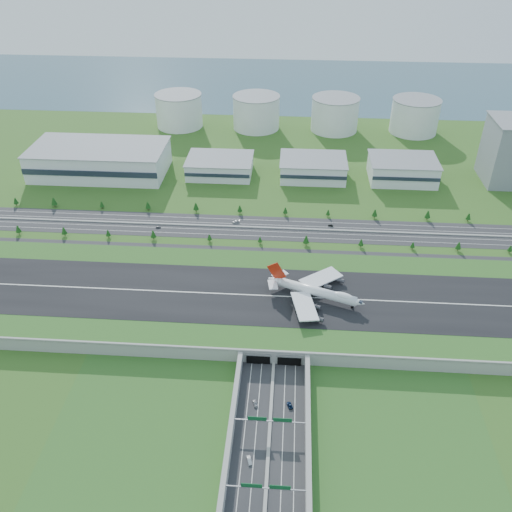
# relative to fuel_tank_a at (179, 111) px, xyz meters

# --- Properties ---
(ground) EXTENTS (1200.00, 1200.00, 0.00)m
(ground) POSITION_rel_fuel_tank_a_xyz_m (120.00, -310.00, -17.50)
(ground) COLOR #2D5119
(ground) RESTS_ON ground
(airfield_deck) EXTENTS (520.00, 100.00, 9.20)m
(airfield_deck) POSITION_rel_fuel_tank_a_xyz_m (120.00, -310.09, -13.38)
(airfield_deck) COLOR gray
(airfield_deck) RESTS_ON ground
(underpass_road) EXTENTS (38.80, 120.40, 8.00)m
(underpass_road) POSITION_rel_fuel_tank_a_xyz_m (120.00, -409.42, -14.07)
(underpass_road) COLOR #28282B
(underpass_road) RESTS_ON ground
(sign_gantry_near) EXTENTS (38.70, 0.70, 9.80)m
(sign_gantry_near) POSITION_rel_fuel_tank_a_xyz_m (120.00, -405.04, -10.55)
(sign_gantry_near) COLOR gray
(sign_gantry_near) RESTS_ON ground
(sign_gantry_far) EXTENTS (38.70, 0.70, 9.80)m
(sign_gantry_far) POSITION_rel_fuel_tank_a_xyz_m (120.00, -440.04, -10.55)
(sign_gantry_far) COLOR gray
(sign_gantry_far) RESTS_ON ground
(north_expressway) EXTENTS (560.00, 36.00, 0.12)m
(north_expressway) POSITION_rel_fuel_tank_a_xyz_m (120.00, -215.00, -17.44)
(north_expressway) COLOR #28282B
(north_expressway) RESTS_ON ground
(tree_row) EXTENTS (503.65, 48.56, 8.34)m
(tree_row) POSITION_rel_fuel_tank_a_xyz_m (129.54, -213.14, -12.92)
(tree_row) COLOR #3D2819
(tree_row) RESTS_ON ground
(hangar_west) EXTENTS (120.00, 60.00, 25.00)m
(hangar_west) POSITION_rel_fuel_tank_a_xyz_m (-50.00, -125.00, -5.00)
(hangar_west) COLOR white
(hangar_west) RESTS_ON ground
(hangar_mid_a) EXTENTS (58.00, 42.00, 15.00)m
(hangar_mid_a) POSITION_rel_fuel_tank_a_xyz_m (60.00, -120.00, -10.00)
(hangar_mid_a) COLOR white
(hangar_mid_a) RESTS_ON ground
(hangar_mid_b) EXTENTS (58.00, 42.00, 17.00)m
(hangar_mid_b) POSITION_rel_fuel_tank_a_xyz_m (145.00, -120.00, -9.00)
(hangar_mid_b) COLOR white
(hangar_mid_b) RESTS_ON ground
(hangar_mid_c) EXTENTS (58.00, 42.00, 19.00)m
(hangar_mid_c) POSITION_rel_fuel_tank_a_xyz_m (225.00, -120.00, -8.00)
(hangar_mid_c) COLOR white
(hangar_mid_c) RESTS_ON ground
(fuel_tank_a) EXTENTS (50.00, 50.00, 35.00)m
(fuel_tank_a) POSITION_rel_fuel_tank_a_xyz_m (0.00, 0.00, 0.00)
(fuel_tank_a) COLOR white
(fuel_tank_a) RESTS_ON ground
(fuel_tank_b) EXTENTS (50.00, 50.00, 35.00)m
(fuel_tank_b) POSITION_rel_fuel_tank_a_xyz_m (85.00, 0.00, 0.00)
(fuel_tank_b) COLOR white
(fuel_tank_b) RESTS_ON ground
(fuel_tank_c) EXTENTS (50.00, 50.00, 35.00)m
(fuel_tank_c) POSITION_rel_fuel_tank_a_xyz_m (170.00, 0.00, 0.00)
(fuel_tank_c) COLOR white
(fuel_tank_c) RESTS_ON ground
(fuel_tank_d) EXTENTS (50.00, 50.00, 35.00)m
(fuel_tank_d) POSITION_rel_fuel_tank_a_xyz_m (255.00, 0.00, 0.00)
(fuel_tank_d) COLOR white
(fuel_tank_d) RESTS_ON ground
(bay_water) EXTENTS (1200.00, 260.00, 0.06)m
(bay_water) POSITION_rel_fuel_tank_a_xyz_m (120.00, 170.00, -17.47)
(bay_water) COLOR #375969
(bay_water) RESTS_ON ground
(boeing_747) EXTENTS (60.48, 56.14, 19.56)m
(boeing_747) POSITION_rel_fuel_tank_a_xyz_m (142.94, -310.16, -3.93)
(boeing_747) COLOR white
(boeing_747) RESTS_ON airfield_deck
(car_0) EXTENTS (3.32, 5.33, 1.69)m
(car_0) POSITION_rel_fuel_tank_a_xyz_m (111.93, -389.26, -16.53)
(car_0) COLOR #A8A9AD
(car_0) RESTS_ON ground
(car_1) EXTENTS (3.04, 5.09, 1.59)m
(car_1) POSITION_rel_fuel_tank_a_xyz_m (111.61, -422.50, -16.59)
(car_1) COLOR silver
(car_1) RESTS_ON ground
(car_2) EXTENTS (3.80, 5.36, 1.36)m
(car_2) POSITION_rel_fuel_tank_a_xyz_m (129.36, -389.21, -16.70)
(car_2) COLOR #0B1C3B
(car_2) RESTS_ON ground
(car_4) EXTENTS (3.97, 1.64, 1.35)m
(car_4) POSITION_rel_fuel_tank_a_xyz_m (24.27, -220.62, -16.71)
(car_4) COLOR slate
(car_4) RESTS_ON ground
(car_5) EXTENTS (4.20, 2.06, 1.32)m
(car_5) POSITION_rel_fuel_tank_a_xyz_m (157.69, -208.63, -16.72)
(car_5) COLOR black
(car_5) RESTS_ON ground
(car_7) EXTENTS (6.15, 4.23, 1.65)m
(car_7) POSITION_rel_fuel_tank_a_xyz_m (83.53, -208.67, -16.55)
(car_7) COLOR silver
(car_7) RESTS_ON ground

